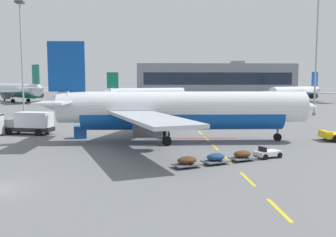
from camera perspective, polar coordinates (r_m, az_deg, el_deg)
The scene contains 12 objects.
ground at distance 72.39m, azimuth 21.01°, elevation -0.52°, with size 400.00×400.00×0.00m, color slate.
apron_paint_markings at distance 64.40m, azimuth 3.66°, elevation -0.88°, with size 8.00×96.11×0.01m.
airliner_foreground at distance 45.54m, azimuth 1.51°, elevation 1.34°, with size 34.72×34.62×12.20m.
airliner_mid_left at distance 139.95m, azimuth 19.11°, elevation 3.86°, with size 28.18×26.23×10.81m.
airliner_far_center at distance 121.49m, azimuth -3.34°, elevation 3.82°, with size 28.31×27.25×10.17m.
airliner_far_right at distance 141.55m, azimuth -21.99°, elevation 4.03°, with size 29.38×31.68×12.75m.
ground_power_truck at distance 55.61m, azimuth -20.53°, elevation -0.60°, with size 7.37×4.00×3.14m.
baggage_train at distance 34.83m, azimuth 9.44°, elevation -5.81°, with size 11.19×6.07×1.14m.
uld_cargo_container at distance 50.10m, azimuth -13.31°, elevation -2.03°, with size 1.81×1.78×1.60m.
apron_light_mast_near at distance 91.66m, azimuth -21.62°, elevation 10.53°, with size 1.80×1.80×25.26m.
apron_light_mast_far at distance 87.36m, azimuth 21.94°, elevation 12.19°, with size 1.80×1.80×29.23m.
terminal_satellite at distance 182.11m, azimuth 7.16°, elevation 5.85°, with size 74.48×20.52×17.06m.
Camera 1 is at (10.37, -25.62, 7.50)m, focal length 39.68 mm.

